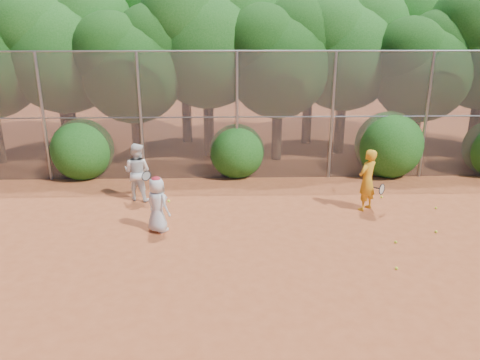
{
  "coord_description": "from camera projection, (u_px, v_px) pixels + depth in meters",
  "views": [
    {
      "loc": [
        -1.3,
        -8.48,
        4.81
      ],
      "look_at": [
        -1.0,
        2.5,
        1.1
      ],
      "focal_mm": 35.0,
      "sensor_mm": 36.0,
      "label": 1
    }
  ],
  "objects": [
    {
      "name": "ground",
      "position": [
        292.0,
        269.0,
        9.61
      ],
      "size": [
        80.0,
        80.0,
        0.0
      ],
      "primitive_type": "plane",
      "color": "#9D4723",
      "rests_on": "ground"
    },
    {
      "name": "fence_back",
      "position": [
        265.0,
        115.0,
        14.63
      ],
      "size": [
        20.05,
        0.09,
        4.03
      ],
      "color": "gray",
      "rests_on": "ground"
    },
    {
      "name": "tree_1",
      "position": [
        64.0,
        42.0,
        16.19
      ],
      "size": [
        4.64,
        4.03,
        6.35
      ],
      "color": "black",
      "rests_on": "ground"
    },
    {
      "name": "tree_2",
      "position": [
        134.0,
        61.0,
        15.77
      ],
      "size": [
        3.99,
        3.47,
        5.47
      ],
      "color": "black",
      "rests_on": "ground"
    },
    {
      "name": "tree_3",
      "position": [
        209.0,
        35.0,
        16.53
      ],
      "size": [
        4.89,
        4.26,
        6.7
      ],
      "color": "black",
      "rests_on": "ground"
    },
    {
      "name": "tree_4",
      "position": [
        280.0,
        54.0,
        16.22
      ],
      "size": [
        4.19,
        3.64,
        5.73
      ],
      "color": "black",
      "rests_on": "ground"
    },
    {
      "name": "tree_5",
      "position": [
        347.0,
        45.0,
        16.95
      ],
      "size": [
        4.51,
        3.92,
        6.17
      ],
      "color": "black",
      "rests_on": "ground"
    },
    {
      "name": "tree_6",
      "position": [
        424.0,
        63.0,
        16.25
      ],
      "size": [
        3.86,
        3.36,
        5.29
      ],
      "color": "black",
      "rests_on": "ground"
    },
    {
      "name": "tree_9",
      "position": [
        57.0,
        35.0,
        18.28
      ],
      "size": [
        4.83,
        4.2,
        6.62
      ],
      "color": "black",
      "rests_on": "ground"
    },
    {
      "name": "tree_10",
      "position": [
        185.0,
        27.0,
        18.51
      ],
      "size": [
        5.15,
        4.48,
        7.06
      ],
      "color": "black",
      "rests_on": "ground"
    },
    {
      "name": "tree_11",
      "position": [
        312.0,
        40.0,
        18.41
      ],
      "size": [
        4.64,
        4.03,
        6.35
      ],
      "color": "black",
      "rests_on": "ground"
    },
    {
      "name": "tree_12",
      "position": [
        420.0,
        30.0,
        18.99
      ],
      "size": [
        5.02,
        4.37,
        6.88
      ],
      "color": "black",
      "rests_on": "ground"
    },
    {
      "name": "bush_0",
      "position": [
        82.0,
        147.0,
        15.1
      ],
      "size": [
        2.0,
        2.0,
        2.0
      ],
      "primitive_type": "sphere",
      "color": "#174F13",
      "rests_on": "ground"
    },
    {
      "name": "bush_1",
      "position": [
        237.0,
        149.0,
        15.26
      ],
      "size": [
        1.8,
        1.8,
        1.8
      ],
      "primitive_type": "sphere",
      "color": "#174F13",
      "rests_on": "ground"
    },
    {
      "name": "bush_2",
      "position": [
        389.0,
        142.0,
        15.33
      ],
      "size": [
        2.2,
        2.2,
        2.2
      ],
      "primitive_type": "sphere",
      "color": "#174F13",
      "rests_on": "ground"
    },
    {
      "name": "player_yellow",
      "position": [
        367.0,
        180.0,
        12.41
      ],
      "size": [
        0.83,
        0.7,
        1.68
      ],
      "rotation": [
        0.0,
        0.0,
        3.84
      ],
      "color": "orange",
      "rests_on": "ground"
    },
    {
      "name": "player_teen",
      "position": [
        157.0,
        204.0,
        11.15
      ],
      "size": [
        0.79,
        0.76,
        1.39
      ],
      "rotation": [
        0.0,
        0.0,
        2.46
      ],
      "color": "silver",
      "rests_on": "ground"
    },
    {
      "name": "player_white",
      "position": [
        137.0,
        172.0,
        13.14
      ],
      "size": [
        0.96,
        0.89,
        1.65
      ],
      "rotation": [
        0.0,
        0.0,
        2.81
      ],
      "color": "white",
      "rests_on": "ground"
    },
    {
      "name": "ball_0",
      "position": [
        396.0,
        242.0,
        10.71
      ],
      "size": [
        0.07,
        0.07,
        0.07
      ],
      "primitive_type": "sphere",
      "color": "#D0E429",
      "rests_on": "ground"
    },
    {
      "name": "ball_1",
      "position": [
        436.0,
        208.0,
        12.68
      ],
      "size": [
        0.07,
        0.07,
        0.07
      ],
      "primitive_type": "sphere",
      "color": "#D0E429",
      "rests_on": "ground"
    },
    {
      "name": "ball_2",
      "position": [
        396.0,
        268.0,
        9.57
      ],
      "size": [
        0.07,
        0.07,
        0.07
      ],
      "primitive_type": "sphere",
      "color": "#D0E429",
      "rests_on": "ground"
    },
    {
      "name": "ball_3",
      "position": [
        436.0,
        232.0,
        11.24
      ],
      "size": [
        0.07,
        0.07,
        0.07
      ],
      "primitive_type": "sphere",
      "color": "#D0E429",
      "rests_on": "ground"
    },
    {
      "name": "ball_4",
      "position": [
        382.0,
        197.0,
        13.49
      ],
      "size": [
        0.07,
        0.07,
        0.07
      ],
      "primitive_type": "sphere",
      "color": "#D0E429",
      "rests_on": "ground"
    }
  ]
}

